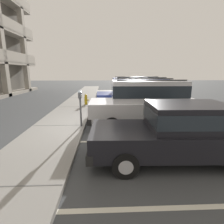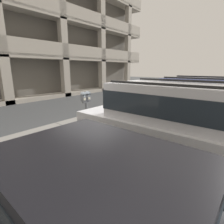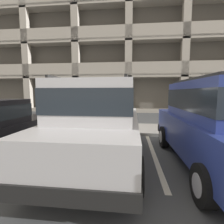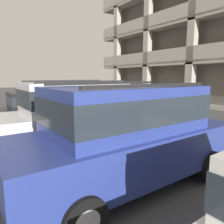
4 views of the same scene
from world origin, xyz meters
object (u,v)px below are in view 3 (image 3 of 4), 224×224
(silver_suv, at_px, (100,118))
(parking_meter_near, at_px, (107,105))
(dark_hatchback, at_px, (220,121))
(parking_garage, at_px, (130,40))

(silver_suv, bearing_deg, parking_meter_near, 94.72)
(dark_hatchback, xyz_separation_m, parking_meter_near, (-2.95, 2.92, 0.13))
(silver_suv, distance_m, parking_garage, 17.36)
(dark_hatchback, distance_m, parking_meter_near, 4.15)
(silver_suv, xyz_separation_m, parking_meter_near, (-0.20, 2.74, 0.13))
(parking_meter_near, xyz_separation_m, parking_garage, (0.70, 13.37, 6.32))
(parking_meter_near, bearing_deg, dark_hatchback, -44.77)
(silver_suv, xyz_separation_m, dark_hatchback, (2.75, -0.18, 0.00))
(parking_meter_near, bearing_deg, parking_garage, 87.02)
(dark_hatchback, relative_size, parking_meter_near, 3.27)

